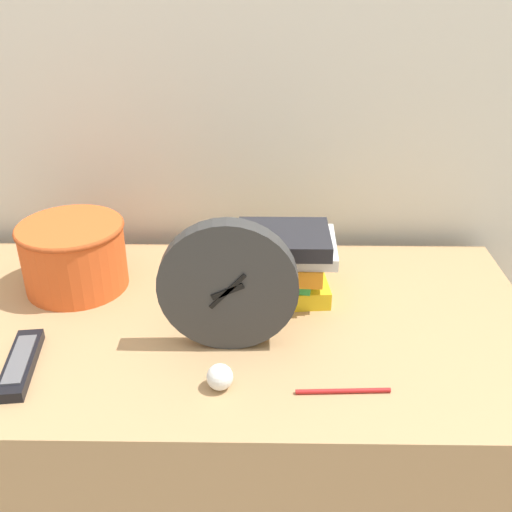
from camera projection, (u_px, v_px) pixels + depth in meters
wall_back at (208, 25)px, 1.30m from camera, size 6.00×0.04×2.40m
desk at (208, 449)px, 1.35m from camera, size 1.33×0.65×0.70m
desk_clock at (228, 286)px, 1.05m from camera, size 0.25×0.04×0.25m
book_stack at (278, 262)px, 1.23m from camera, size 0.24×0.19×0.15m
basket at (74, 254)px, 1.26m from camera, size 0.22×0.22×0.14m
tv_remote at (21, 364)px, 1.04m from camera, size 0.07×0.19×0.02m
crumpled_paper_ball at (220, 377)px, 0.99m from camera, size 0.04×0.04×0.04m
pen at (343, 391)px, 0.99m from camera, size 0.16×0.01×0.01m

